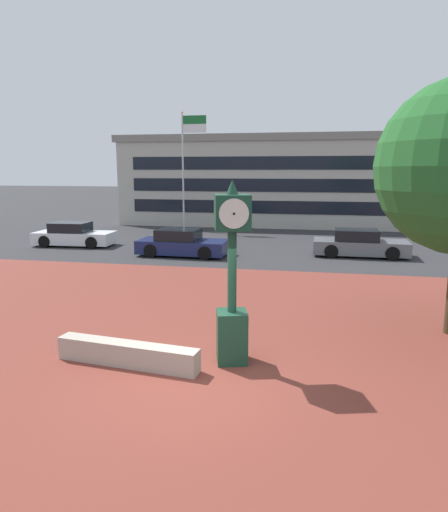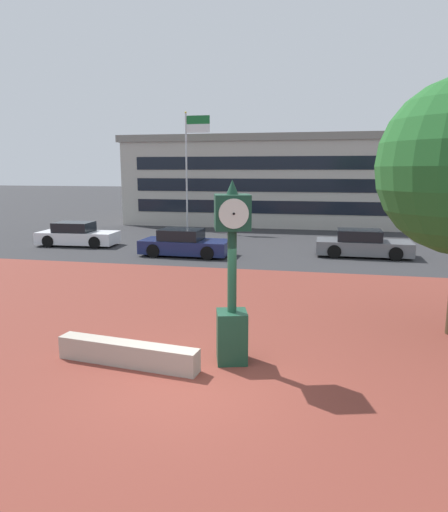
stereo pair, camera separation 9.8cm
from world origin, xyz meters
The scene contains 9 objects.
ground_plane centered at (0.00, 0.00, 0.00)m, with size 200.00×200.00×0.00m, color #2D2D30.
plaza_brick_paving centered at (0.00, 3.27, 0.00)m, with size 44.00×14.54×0.01m, color brown.
planter_wall centered at (-1.57, 0.53, 0.25)m, with size 3.20×0.40×0.50m, color #ADA393.
street_clock centered at (0.57, 1.16, 1.85)m, with size 0.88×0.90×3.91m.
car_street_near centered at (4.37, 14.62, 0.57)m, with size 4.44×1.94×1.28m.
car_street_mid centered at (-4.04, 13.10, 0.57)m, with size 4.34×2.01×1.28m.
car_street_distant centered at (-10.67, 14.79, 0.57)m, with size 4.35×1.99×1.28m.
flagpole_primary centered at (-6.50, 22.77, 4.83)m, with size 1.72×0.14×7.93m.
civic_building centered at (0.69, 30.92, 3.29)m, with size 26.25×13.75×6.56m.
Camera 2 is at (2.34, -8.13, 4.10)m, focal length 32.46 mm.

